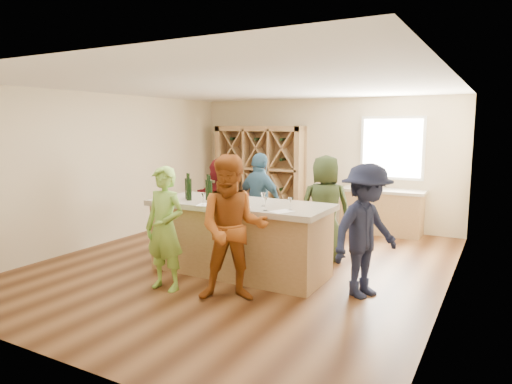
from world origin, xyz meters
The scene contains 34 objects.
floor centered at (0.00, 0.00, -0.05)m, with size 6.00×7.00×0.10m, color brown.
ceiling centered at (0.00, 0.00, 2.85)m, with size 6.00×7.00×0.10m, color white.
wall_back centered at (0.00, 3.55, 1.40)m, with size 6.00×0.10×2.80m, color beige.
wall_front centered at (0.00, -3.55, 1.40)m, with size 6.00×0.10×2.80m, color beige.
wall_left centered at (-3.05, 0.00, 1.40)m, with size 0.10×7.00×2.80m, color beige.
wall_right centered at (3.05, 0.00, 1.40)m, with size 0.10×7.00×2.80m, color beige.
window_frame centered at (1.50, 3.47, 1.75)m, with size 1.30×0.06×1.30m, color white.
window_pane centered at (1.50, 3.44, 1.75)m, with size 1.18×0.01×1.18m, color white.
wine_rack centered at (-1.50, 3.27, 1.10)m, with size 2.20×0.45×2.20m, color #9E794B.
back_counter_base centered at (1.40, 3.20, 0.43)m, with size 1.60×0.58×0.86m, color #9E794B.
back_counter_top centered at (1.40, 3.20, 0.89)m, with size 1.70×0.62×0.06m, color #B3A792.
sink centered at (1.20, 3.20, 1.01)m, with size 0.54×0.54×0.19m, color silver.
faucet centered at (1.20, 3.38, 1.07)m, with size 0.02×0.02×0.30m, color silver.
tasting_counter_base centered at (0.16, -0.41, 0.50)m, with size 2.60×1.00×1.00m, color #9E794B.
tasting_counter_top centered at (0.16, -0.41, 1.04)m, with size 2.72×1.12×0.08m, color #B3A792.
wine_bottle_a centered at (-0.69, -0.55, 1.24)m, with size 0.08×0.08×0.32m, color black.
wine_bottle_b centered at (-0.59, -0.64, 1.25)m, with size 0.08×0.08×0.33m, color black.
wine_bottle_c centered at (-0.37, -0.46, 1.24)m, with size 0.08×0.08×0.31m, color black.
wine_bottle_d centered at (-0.21, -0.65, 1.24)m, with size 0.08×0.08×0.33m, color black.
wine_bottle_e centered at (-0.13, -0.53, 1.23)m, with size 0.07×0.07×0.30m, color black.
wine_glass_a centered at (-0.16, -0.88, 1.16)m, with size 0.06×0.06×0.16m, color white.
wine_glass_c centered at (0.81, -0.84, 1.17)m, with size 0.07×0.07×0.18m, color white.
wine_glass_d centered at (0.63, -0.55, 1.18)m, with size 0.08×0.08×0.20m, color white.
wine_glass_e centered at (1.10, -0.67, 1.16)m, with size 0.06×0.06×0.16m, color white.
tasting_menu_a centered at (-0.16, -0.84, 1.08)m, with size 0.20×0.28×0.00m, color white.
tasting_menu_b centered at (0.46, -0.85, 1.08)m, with size 0.21×0.28×0.00m, color white.
tasting_menu_c centered at (1.03, -0.78, 1.08)m, with size 0.22×0.30×0.00m, color white.
person_near_left centered at (-0.36, -1.49, 0.84)m, with size 0.61×0.45×1.67m, color #8CC64C.
person_near_right centered at (0.64, -1.38, 0.92)m, with size 0.90×0.49×1.85m, color #994C19.
person_server centered at (2.07, -0.45, 0.87)m, with size 1.12×0.52×1.73m, color #191E38.
person_far_mid centered at (-0.15, 0.80, 0.87)m, with size 1.02×0.52×1.74m, color #335972.
person_far_right centered at (1.05, 0.80, 0.87)m, with size 0.85×0.55×1.74m, color #263319.
person_far_left centered at (-0.98, 0.84, 0.82)m, with size 1.51×0.54×1.63m, color #590F14.
wine_bottle_f centered at (0.21, -0.71, 1.23)m, with size 0.07×0.07×0.30m, color black.
Camera 1 is at (3.59, -6.13, 2.19)m, focal length 32.00 mm.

